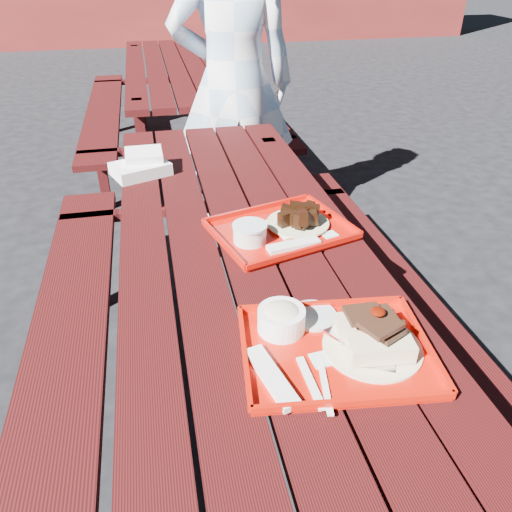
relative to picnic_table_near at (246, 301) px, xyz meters
name	(u,v)px	position (x,y,z in m)	size (l,w,h in m)	color
ground	(248,419)	(0.00, 0.00, -0.56)	(60.00, 60.00, 0.00)	black
picnic_table_near	(246,301)	(0.00, 0.00, 0.00)	(1.41, 2.40, 0.75)	#390B0B
picnic_table_far	(177,90)	(0.00, 2.80, 0.00)	(1.41, 2.40, 0.75)	#390B0B
near_tray	(334,337)	(0.11, -0.46, 0.22)	(0.45, 0.37, 0.13)	#BB1206
far_tray	(280,228)	(0.12, 0.07, 0.21)	(0.48, 0.42, 0.07)	#B30F06
white_cloth	(141,165)	(-0.29, 0.67, 0.23)	(0.25, 0.22, 0.09)	white
person	(233,84)	(0.22, 1.42, 0.34)	(0.66, 0.43, 1.81)	#ADCEEE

